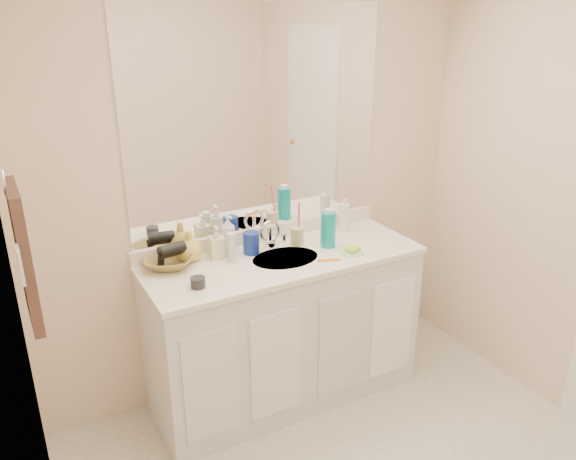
# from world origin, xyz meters

# --- Properties ---
(wall_back) EXTENTS (2.60, 0.02, 2.40)m
(wall_back) POSITION_xyz_m (0.00, 1.30, 1.20)
(wall_back) COLOR beige
(wall_back) RESTS_ON floor
(wall_left) EXTENTS (0.02, 2.60, 2.40)m
(wall_left) POSITION_xyz_m (-1.30, 0.00, 1.20)
(wall_left) COLOR beige
(wall_left) RESTS_ON floor
(vanity_cabinet) EXTENTS (1.50, 0.55, 0.85)m
(vanity_cabinet) POSITION_xyz_m (0.00, 1.02, 0.42)
(vanity_cabinet) COLOR silver
(vanity_cabinet) RESTS_ON floor
(countertop) EXTENTS (1.52, 0.57, 0.03)m
(countertop) POSITION_xyz_m (0.00, 1.02, 0.86)
(countertop) COLOR white
(countertop) RESTS_ON vanity_cabinet
(backsplash) EXTENTS (1.52, 0.03, 0.08)m
(backsplash) POSITION_xyz_m (0.00, 1.29, 0.92)
(backsplash) COLOR white
(backsplash) RESTS_ON countertop
(sink_basin) EXTENTS (0.37, 0.37, 0.02)m
(sink_basin) POSITION_xyz_m (0.00, 1.00, 0.87)
(sink_basin) COLOR #BBB9A4
(sink_basin) RESTS_ON countertop
(faucet) EXTENTS (0.02, 0.02, 0.11)m
(faucet) POSITION_xyz_m (0.00, 1.18, 0.94)
(faucet) COLOR silver
(faucet) RESTS_ON countertop
(mirror) EXTENTS (1.48, 0.01, 1.20)m
(mirror) POSITION_xyz_m (0.00, 1.29, 1.56)
(mirror) COLOR white
(mirror) RESTS_ON wall_back
(blue_mug) EXTENTS (0.10, 0.10, 0.12)m
(blue_mug) POSITION_xyz_m (-0.13, 1.15, 0.94)
(blue_mug) COLOR navy
(blue_mug) RESTS_ON countertop
(tan_cup) EXTENTS (0.08, 0.08, 0.10)m
(tan_cup) POSITION_xyz_m (0.15, 1.14, 0.93)
(tan_cup) COLOR beige
(tan_cup) RESTS_ON countertop
(toothbrush) EXTENTS (0.03, 0.04, 0.21)m
(toothbrush) POSITION_xyz_m (0.16, 1.14, 1.03)
(toothbrush) COLOR #FB428B
(toothbrush) RESTS_ON tan_cup
(mouthwash_bottle) EXTENTS (0.11, 0.11, 0.20)m
(mouthwash_bottle) POSITION_xyz_m (0.29, 1.03, 0.98)
(mouthwash_bottle) COLOR #0D99A0
(mouthwash_bottle) RESTS_ON countertop
(clear_pump_bottle) EXTENTS (0.08, 0.08, 0.17)m
(clear_pump_bottle) POSITION_xyz_m (0.49, 1.18, 0.96)
(clear_pump_bottle) COLOR white
(clear_pump_bottle) RESTS_ON countertop
(soap_dish) EXTENTS (0.11, 0.09, 0.01)m
(soap_dish) POSITION_xyz_m (0.34, 0.87, 0.89)
(soap_dish) COLOR white
(soap_dish) RESTS_ON countertop
(green_soap) EXTENTS (0.09, 0.07, 0.03)m
(green_soap) POSITION_xyz_m (0.34, 0.87, 0.90)
(green_soap) COLOR #95DF36
(green_soap) RESTS_ON soap_dish
(orange_comb) EXTENTS (0.12, 0.06, 0.00)m
(orange_comb) POSITION_xyz_m (0.18, 0.86, 0.88)
(orange_comb) COLOR orange
(orange_comb) RESTS_ON countertop
(dark_jar) EXTENTS (0.08, 0.08, 0.05)m
(dark_jar) POSITION_xyz_m (-0.53, 0.91, 0.91)
(dark_jar) COLOR #232227
(dark_jar) RESTS_ON countertop
(extra_white_bottle) EXTENTS (0.06, 0.06, 0.16)m
(extra_white_bottle) POSITION_xyz_m (-0.27, 1.10, 0.96)
(extra_white_bottle) COLOR silver
(extra_white_bottle) RESTS_ON countertop
(soap_bottle_white) EXTENTS (0.10, 0.10, 0.22)m
(soap_bottle_white) POSITION_xyz_m (-0.24, 1.21, 0.99)
(soap_bottle_white) COLOR white
(soap_bottle_white) RESTS_ON countertop
(soap_bottle_cream) EXTENTS (0.08, 0.09, 0.18)m
(soap_bottle_cream) POSITION_xyz_m (-0.32, 1.19, 0.97)
(soap_bottle_cream) COLOR #EFECC3
(soap_bottle_cream) RESTS_ON countertop
(soap_bottle_yellow) EXTENTS (0.15, 0.15, 0.17)m
(soap_bottle_yellow) POSITION_xyz_m (-0.46, 1.22, 0.96)
(soap_bottle_yellow) COLOR #D7C153
(soap_bottle_yellow) RESTS_ON countertop
(wicker_basket) EXTENTS (0.33, 0.33, 0.06)m
(wicker_basket) POSITION_xyz_m (-0.58, 1.20, 0.91)
(wicker_basket) COLOR olive
(wicker_basket) RESTS_ON countertop
(hair_dryer) EXTENTS (0.15, 0.09, 0.07)m
(hair_dryer) POSITION_xyz_m (-0.56, 1.20, 0.97)
(hair_dryer) COLOR black
(hair_dryer) RESTS_ON wicker_basket
(towel_ring) EXTENTS (0.01, 0.11, 0.11)m
(towel_ring) POSITION_xyz_m (-1.27, 0.77, 1.55)
(towel_ring) COLOR silver
(towel_ring) RESTS_ON wall_left
(hand_towel) EXTENTS (0.04, 0.32, 0.55)m
(hand_towel) POSITION_xyz_m (-1.25, 0.77, 1.25)
(hand_towel) COLOR #311F1A
(hand_towel) RESTS_ON towel_ring
(switch_plate) EXTENTS (0.01, 0.08, 0.13)m
(switch_plate) POSITION_xyz_m (-1.27, 0.57, 1.30)
(switch_plate) COLOR silver
(switch_plate) RESTS_ON wall_left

